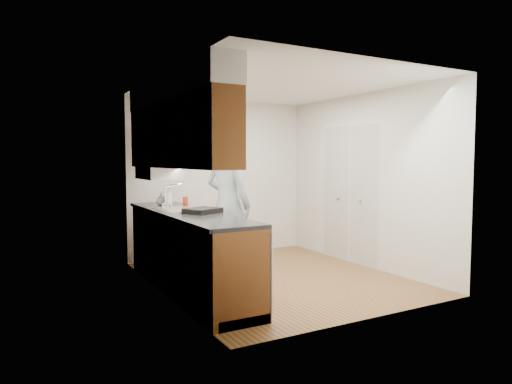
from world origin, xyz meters
TOP-DOWN VIEW (x-y plane):
  - floor at (0.00, 0.00)m, footprint 3.50×3.50m
  - ceiling at (0.00, 0.00)m, footprint 3.50×3.50m
  - wall_left at (-1.50, 0.00)m, footprint 0.02×3.50m
  - wall_right at (1.50, 0.00)m, footprint 0.02×3.50m
  - wall_back at (0.00, 1.75)m, footprint 3.00×0.02m
  - counter at (-1.20, -0.00)m, footprint 0.64×2.80m
  - upper_cabinets at (-1.33, 0.05)m, footprint 0.47×2.80m
  - closet_door at (1.49, 0.30)m, footprint 0.02×1.22m
  - floor_mat at (-0.56, 0.27)m, footprint 0.60×0.92m
  - person at (-0.56, 0.27)m, footprint 0.76×0.90m
  - soap_bottle_a at (-1.21, 0.67)m, footprint 0.11×0.11m
  - soap_bottle_b at (-1.22, 0.80)m, footprint 0.11×0.11m
  - soap_bottle_c at (-1.25, 0.85)m, footprint 0.19×0.19m
  - soda_can at (-1.00, 0.64)m, footprint 0.08×0.08m
  - dish_rack at (-1.11, -0.23)m, footprint 0.46×0.43m

SIDE VIEW (x-z plane):
  - floor at x=0.00m, z-range 0.00..0.00m
  - floor_mat at x=-0.56m, z-range 0.00..0.02m
  - counter at x=-1.20m, z-range -0.16..1.14m
  - dish_rack at x=-1.11m, z-range 0.94..1.00m
  - soda_can at x=-1.00m, z-range 0.94..1.06m
  - closet_door at x=1.49m, z-range 0.00..2.05m
  - soap_bottle_b at x=-1.22m, z-range 0.94..1.11m
  - soap_bottle_c at x=-1.25m, z-range 0.94..1.11m
  - soap_bottle_a at x=-1.21m, z-range 0.94..1.20m
  - person at x=-0.56m, z-range 0.02..2.18m
  - wall_left at x=-1.50m, z-range 0.00..2.50m
  - wall_right at x=1.50m, z-range 0.00..2.50m
  - wall_back at x=0.00m, z-range 0.00..2.50m
  - upper_cabinets at x=-1.33m, z-range 1.34..2.55m
  - ceiling at x=0.00m, z-range 2.50..2.50m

